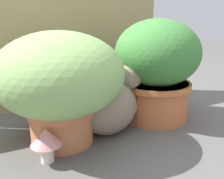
# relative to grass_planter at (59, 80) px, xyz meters

# --- Properties ---
(ground_plane) EXTENTS (6.00, 6.00, 0.00)m
(ground_plane) POSITION_rel_grass_planter_xyz_m (0.15, -0.04, -0.25)
(ground_plane) COLOR #555452
(cardboard_backdrop) EXTENTS (1.17, 0.03, 0.77)m
(cardboard_backdrop) POSITION_rel_grass_planter_xyz_m (0.13, 0.43, 0.14)
(cardboard_backdrop) COLOR tan
(cardboard_backdrop) RESTS_ON ground
(grass_planter) EXTENTS (0.48, 0.48, 0.43)m
(grass_planter) POSITION_rel_grass_planter_xyz_m (0.00, 0.00, 0.00)
(grass_planter) COLOR #C17245
(grass_planter) RESTS_ON ground
(leafy_planter) EXTENTS (0.38, 0.38, 0.46)m
(leafy_planter) POSITION_rel_grass_planter_xyz_m (0.46, 0.03, 0.00)
(leafy_planter) COLOR #C3683D
(leafy_planter) RESTS_ON ground
(cat) EXTENTS (0.39, 0.22, 0.32)m
(cat) POSITION_rel_grass_planter_xyz_m (0.21, -0.01, -0.13)
(cat) COLOR gray
(cat) RESTS_ON ground
(mushroom_ornament_pink) EXTENTS (0.11, 0.11, 0.12)m
(mushroom_ornament_pink) POSITION_rel_grass_planter_xyz_m (-0.09, -0.12, -0.17)
(mushroom_ornament_pink) COLOR #ECE5CC
(mushroom_ornament_pink) RESTS_ON ground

